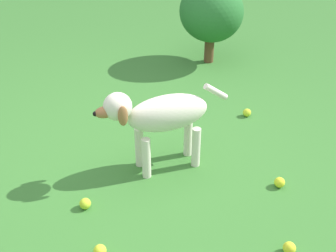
{
  "coord_description": "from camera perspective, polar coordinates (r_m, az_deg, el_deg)",
  "views": [
    {
      "loc": [
        -2.09,
        0.45,
        1.61
      ],
      "look_at": [
        -0.02,
        -0.18,
        0.3
      ],
      "focal_mm": 42.73,
      "sensor_mm": 36.0,
      "label": 1
    }
  ],
  "objects": [
    {
      "name": "tennis_ball_4",
      "position": [
        3.3,
        11.2,
        1.89
      ],
      "size": [
        0.07,
        0.07,
        0.07
      ],
      "primitive_type": "sphere",
      "color": "#C4D72C",
      "rests_on": "ground"
    },
    {
      "name": "dog",
      "position": [
        2.47,
        -1.11,
        1.49
      ],
      "size": [
        0.24,
        0.88,
        0.59
      ],
      "rotation": [
        0.0,
        0.0,
        1.64
      ],
      "color": "silver",
      "rests_on": "ground"
    },
    {
      "name": "tennis_ball_1",
      "position": [
        2.14,
        -9.69,
        -17.14
      ],
      "size": [
        0.07,
        0.07,
        0.07
      ],
      "primitive_type": "sphere",
      "color": "yellow",
      "rests_on": "ground"
    },
    {
      "name": "tennis_ball_2",
      "position": [
        2.21,
        16.92,
        -16.32
      ],
      "size": [
        0.07,
        0.07,
        0.07
      ],
      "primitive_type": "sphere",
      "color": "yellow",
      "rests_on": "ground"
    },
    {
      "name": "shrub_near",
      "position": [
        4.16,
        6.18,
        15.87
      ],
      "size": [
        0.7,
        0.63,
        0.83
      ],
      "color": "brown",
      "rests_on": "ground"
    },
    {
      "name": "tennis_ball_0",
      "position": [
        2.59,
        15.63,
        -7.75
      ],
      "size": [
        0.07,
        0.07,
        0.07
      ],
      "primitive_type": "sphere",
      "color": "yellow",
      "rests_on": "ground"
    },
    {
      "name": "tennis_ball_3",
      "position": [
        2.4,
        -11.73,
        -10.78
      ],
      "size": [
        0.07,
        0.07,
        0.07
      ],
      "primitive_type": "sphere",
      "color": "#C0DF2D",
      "rests_on": "ground"
    },
    {
      "name": "ground",
      "position": [
        2.68,
        -3.84,
        -5.9
      ],
      "size": [
        14.0,
        14.0,
        0.0
      ],
      "primitive_type": "plane",
      "color": "#38722D"
    }
  ]
}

